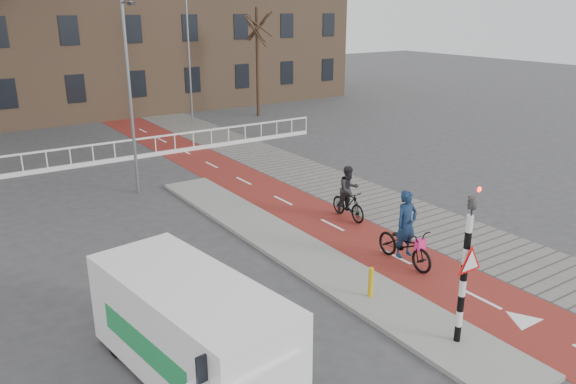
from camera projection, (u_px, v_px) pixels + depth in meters
ground at (409, 299)px, 14.00m from camera, size 120.00×120.00×0.00m
bike_lane at (256, 187)px, 22.67m from camera, size 2.50×60.00×0.01m
sidewalk at (312, 176)px, 24.15m from camera, size 3.00×60.00×0.01m
curb_island at (295, 249)px, 16.76m from camera, size 1.80×16.00×0.12m
traffic_signal at (466, 262)px, 11.46m from camera, size 0.80×0.80×3.68m
bollard at (371, 282)px, 13.78m from camera, size 0.12×0.12×0.77m
cyclist_near at (405, 240)px, 15.71m from camera, size 0.81×2.12×2.16m
cyclist_far at (348, 197)px, 19.06m from camera, size 0.81×1.74×1.87m
van at (191, 327)px, 10.79m from camera, size 2.55×4.99×2.05m
railing at (47, 165)px, 24.67m from camera, size 28.00×0.10×0.99m
tree_right at (258, 63)px, 36.37m from camera, size 0.25×0.25×6.90m
streetlight_near at (130, 101)px, 20.91m from camera, size 0.12×0.12×7.19m
streetlight_right at (189, 59)px, 33.69m from camera, size 0.12×0.12×7.94m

